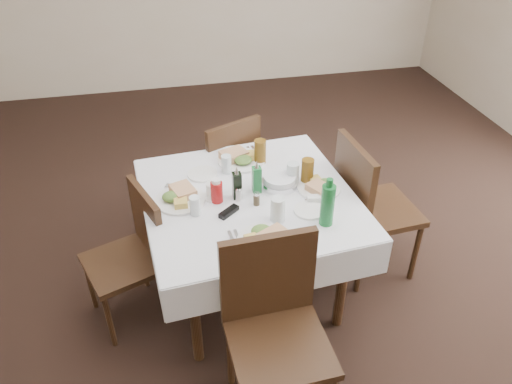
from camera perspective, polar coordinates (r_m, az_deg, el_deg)
ground_plane at (r=3.42m, az=0.14°, el=-10.51°), size 7.00×7.00×0.00m
room_shell at (r=2.51m, az=0.20°, el=18.10°), size 6.04×7.04×2.80m
dining_table at (r=2.95m, az=-0.81°, el=-1.82°), size 1.30×1.30×0.76m
chair_north at (r=3.64m, az=-3.40°, el=2.99°), size 0.57×0.57×0.91m
chair_south at (r=2.47m, az=2.06°, el=-14.32°), size 0.49×0.49×0.99m
chair_east at (r=3.26m, az=12.55°, el=-1.09°), size 0.50×0.50×0.99m
chair_west at (r=3.02m, az=-13.73°, el=-6.33°), size 0.53×0.53×0.86m
meal_north at (r=3.20m, az=-1.81°, el=3.88°), size 0.31×0.31×0.07m
meal_south at (r=2.56m, az=1.15°, el=-5.29°), size 0.29×0.29×0.06m
meal_east at (r=2.96m, az=7.29°, el=0.62°), size 0.25×0.25×0.06m
meal_west at (r=2.88m, az=-8.73°, el=-0.56°), size 0.29×0.29×0.06m
side_plate_a at (r=3.10m, az=-6.14°, el=2.05°), size 0.18×0.18×0.01m
side_plate_b at (r=2.79m, az=6.10°, el=-2.08°), size 0.17×0.17×0.01m
water_n at (r=3.09m, az=-3.40°, el=3.21°), size 0.06×0.06×0.12m
water_s at (r=2.67m, az=2.50°, el=-1.99°), size 0.08×0.08×0.14m
water_e at (r=2.98m, az=4.22°, el=2.13°), size 0.07×0.07×0.14m
water_w at (r=2.74m, az=-6.97°, el=-1.57°), size 0.06×0.06×0.11m
iced_tea_a at (r=3.17m, az=0.47°, el=4.64°), size 0.08×0.08×0.16m
iced_tea_b at (r=2.99m, az=5.89°, el=2.39°), size 0.08×0.08×0.16m
bread_basket at (r=2.96m, az=2.70°, el=1.21°), size 0.21×0.21×0.07m
oil_cruet_dark at (r=2.83m, az=-2.19°, el=0.86°), size 0.05×0.05×0.21m
oil_cruet_green at (r=2.88m, az=0.08°, el=1.55°), size 0.05×0.05×0.21m
ketchup_bottle at (r=2.82m, az=-4.52°, el=0.11°), size 0.07×0.07×0.15m
salt_shaker at (r=2.84m, az=-1.96°, el=-0.18°), size 0.04×0.04×0.09m
pepper_shaker at (r=2.80m, az=0.05°, el=-0.78°), size 0.04×0.04×0.08m
coffee_mug at (r=2.88m, az=-4.91°, el=0.16°), size 0.13×0.12×0.09m
sunglasses at (r=2.75m, az=-3.12°, el=-2.28°), size 0.13×0.11×0.03m
green_bottle at (r=2.64m, az=8.17°, el=-1.41°), size 0.07×0.07×0.28m
sugar_caddy at (r=2.85m, az=6.66°, el=-0.78°), size 0.09×0.06×0.04m
cutlery_n at (r=3.30m, az=-0.20°, el=4.42°), size 0.07×0.20×0.01m
cutlery_s at (r=2.56m, az=-2.23°, el=-5.79°), size 0.07×0.20×0.01m
cutlery_e at (r=2.89m, az=7.26°, el=-0.72°), size 0.18×0.08×0.01m
cutlery_w at (r=2.99m, az=-8.71°, el=0.50°), size 0.18×0.11×0.01m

